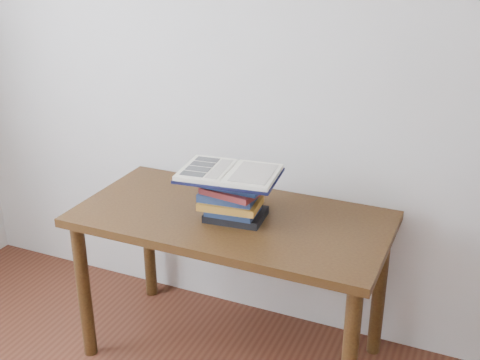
% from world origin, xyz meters
% --- Properties ---
extents(desk, '(1.32, 0.66, 0.70)m').
position_xyz_m(desk, '(-0.05, 1.38, 0.61)').
color(desk, '#442C11').
rests_on(desk, ground).
extents(book_stack, '(0.27, 0.22, 0.18)m').
position_xyz_m(book_stack, '(-0.03, 1.35, 0.80)').
color(book_stack, black).
rests_on(book_stack, desk).
extents(open_book, '(0.42, 0.32, 0.03)m').
position_xyz_m(open_book, '(-0.04, 1.36, 0.90)').
color(open_book, black).
rests_on(open_book, book_stack).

